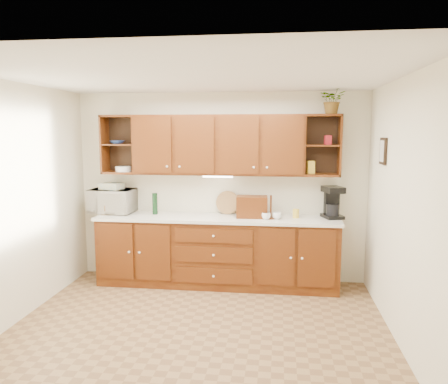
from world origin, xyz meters
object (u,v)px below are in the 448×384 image
(coffee_maker, at_px, (332,203))
(potted_plant, at_px, (333,100))
(bread_box, at_px, (252,207))
(microwave, at_px, (112,201))

(coffee_maker, xyz_separation_m, potted_plant, (-0.04, -0.03, 1.32))
(bread_box, height_order, coffee_maker, coffee_maker)
(potted_plant, bearing_deg, bread_box, -175.59)
(bread_box, relative_size, coffee_maker, 0.97)
(microwave, height_order, coffee_maker, coffee_maker)
(coffee_maker, bearing_deg, microwave, 161.89)
(microwave, xyz_separation_m, potted_plant, (2.97, -0.00, 1.36))
(microwave, xyz_separation_m, bread_box, (1.96, -0.08, -0.02))
(coffee_maker, relative_size, potted_plant, 1.19)
(microwave, bearing_deg, potted_plant, 2.75)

